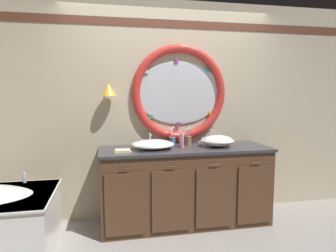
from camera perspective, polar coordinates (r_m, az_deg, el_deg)
The scene contains 11 objects.
ground_plane at distance 3.45m, azimuth 2.18°, elevation -19.58°, with size 14.00×14.00×0.00m, color gray.
back_wall_assembly at distance 3.68m, azimuth 0.28°, elevation 3.52°, with size 6.40×0.26×2.60m.
vanity_counter at distance 3.53m, azimuth 3.29°, elevation -11.19°, with size 1.94×0.67×0.89m.
sink_basin_left at distance 3.31m, azimuth -2.87°, elevation -3.53°, with size 0.46×0.46×0.11m.
sink_basin_right at distance 3.50m, azimuth 9.44°, elevation -2.82°, with size 0.38×0.38×0.13m.
faucet_set_left at distance 3.56m, azimuth -3.50°, elevation -2.76°, with size 0.22×0.12×0.15m.
faucet_set_right at distance 3.73m, azimuth 8.05°, elevation -2.21°, with size 0.23×0.14×0.17m.
toothbrush_holder_left at distance 3.59m, azimuth 0.80°, elevation -2.73°, with size 0.08×0.08×0.22m.
toothbrush_holder_right at distance 3.57m, azimuth 3.88°, elevation -2.65°, with size 0.08×0.08×0.22m.
soap_dispenser at distance 3.40m, azimuth 2.62°, elevation -2.80°, with size 0.06×0.06×0.18m.
folded_hand_towel at distance 3.17m, azimuth -8.67°, elevation -4.75°, with size 0.17×0.14×0.03m.
Camera 1 is at (-0.74, -3.01, 1.52)m, focal length 31.90 mm.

